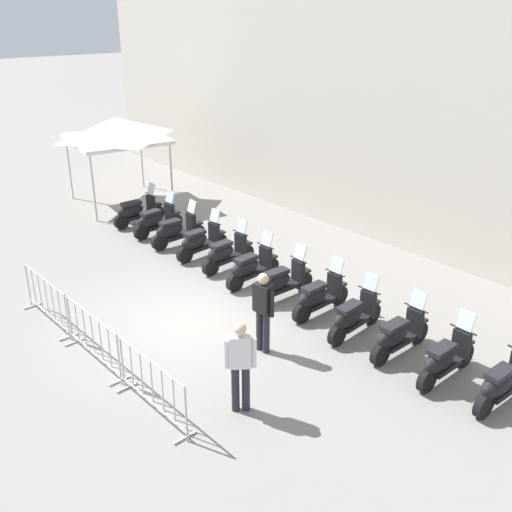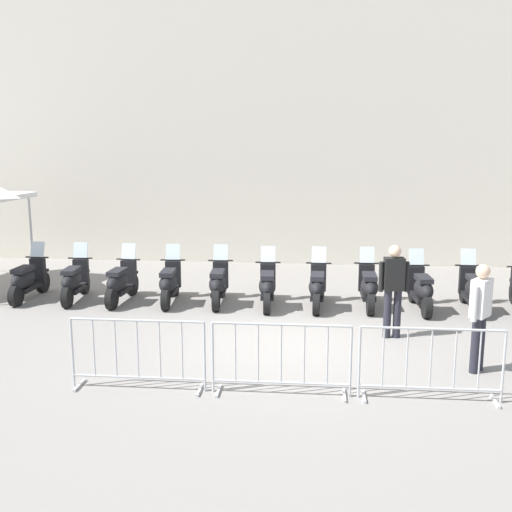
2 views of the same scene
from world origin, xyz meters
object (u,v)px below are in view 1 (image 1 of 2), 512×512
object	(u,v)px
motorcycle_4	(226,253)
motorcycle_11	(503,383)
motorcycle_5	(251,267)
officer_near_row_end	(240,362)
motorcycle_8	(353,316)
motorcycle_3	(200,242)
barrier_segment_2	(152,387)
motorcycle_10	(445,359)
barrier_segment_0	(47,301)
motorcycle_2	(176,231)
motorcycle_9	(398,335)
canopy_tent	(115,129)
motorcycle_7	(319,297)
officer_mid_plaza	(263,308)
motorcycle_1	(156,221)
motorcycle_0	(137,211)
barrier_segment_1	(93,339)
motorcycle_6	(282,282)

from	to	relation	value
motorcycle_4	motorcycle_11	xyz separation A→B (m)	(7.45, 1.38, 0.00)
motorcycle_5	motorcycle_11	xyz separation A→B (m)	(6.37, 1.28, 0.00)
officer_near_row_end	motorcycle_8	bearing A→B (deg)	105.57
motorcycle_3	barrier_segment_2	world-z (taller)	motorcycle_3
motorcycle_8	barrier_segment_2	distance (m)	4.58
motorcycle_3	motorcycle_10	xyz separation A→B (m)	(7.47, 1.31, 0.00)
motorcycle_8	barrier_segment_0	distance (m)	6.61
motorcycle_2	officer_near_row_end	size ratio (longest dim) A/B	1.00
motorcycle_3	barrier_segment_2	size ratio (longest dim) A/B	0.86
motorcycle_2	motorcycle_9	bearing A→B (deg)	10.60
motorcycle_4	canopy_tent	size ratio (longest dim) A/B	0.58
motorcycle_9	officer_near_row_end	world-z (taller)	officer_near_row_end
barrier_segment_2	officer_near_row_end	world-z (taller)	officer_near_row_end
motorcycle_7	canopy_tent	xyz separation A→B (m)	(-9.79, -1.03, 2.06)
barrier_segment_0	officer_mid_plaza	world-z (taller)	officer_mid_plaza
motorcycle_1	motorcycle_4	xyz separation A→B (m)	(3.19, 0.61, 0.00)
barrier_segment_2	motorcycle_0	bearing A→B (deg)	160.42
motorcycle_1	motorcycle_5	world-z (taller)	same
motorcycle_9	canopy_tent	world-z (taller)	canopy_tent
motorcycle_8	motorcycle_10	size ratio (longest dim) A/B	0.99
motorcycle_2	motorcycle_10	world-z (taller)	same
barrier_segment_0	motorcycle_2	bearing A→B (deg)	120.69
motorcycle_8	officer_mid_plaza	xyz separation A→B (m)	(-0.48, -1.93, 0.53)
barrier_segment_1	canopy_tent	size ratio (longest dim) A/B	0.68
motorcycle_3	motorcycle_8	distance (m)	5.42
motorcycle_4	officer_mid_plaza	size ratio (longest dim) A/B	0.99
motorcycle_0	motorcycle_5	distance (m)	5.43
motorcycle_0	motorcycle_6	distance (m)	6.50
motorcycle_1	motorcycle_3	bearing A→B (deg)	10.06
officer_mid_plaza	canopy_tent	world-z (taller)	canopy_tent
motorcycle_6	barrier_segment_1	size ratio (longest dim) A/B	0.87
officer_near_row_end	canopy_tent	bearing A→B (deg)	169.72
motorcycle_8	officer_mid_plaza	bearing A→B (deg)	-104.08
barrier_segment_1	motorcycle_3	bearing A→B (deg)	130.66
motorcycle_6	motorcycle_11	world-z (taller)	same
motorcycle_9	motorcycle_10	size ratio (longest dim) A/B	1.00
motorcycle_11	officer_mid_plaza	xyz separation A→B (m)	(-3.65, -2.64, 0.53)
motorcycle_2	motorcycle_7	size ratio (longest dim) A/B	1.01
motorcycle_2	barrier_segment_2	bearing A→B (deg)	-27.61
barrier_segment_2	motorcycle_1	bearing A→B (deg)	156.72
motorcycle_11	officer_near_row_end	bearing A→B (deg)	-119.70
officer_near_row_end	motorcycle_1	bearing A→B (deg)	166.73
motorcycle_3	motorcycle_4	size ratio (longest dim) A/B	1.00
motorcycle_7	motorcycle_3	bearing A→B (deg)	-169.12
barrier_segment_2	barrier_segment_1	bearing A→B (deg)	-169.79
motorcycle_4	motorcycle_5	xyz separation A→B (m)	(1.08, 0.09, 0.00)
motorcycle_7	motorcycle_11	world-z (taller)	same
officer_near_row_end	barrier_segment_0	bearing A→B (deg)	-156.88
motorcycle_5	officer_mid_plaza	size ratio (longest dim) A/B	0.99
motorcycle_2	motorcycle_7	bearing A→B (deg)	11.05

